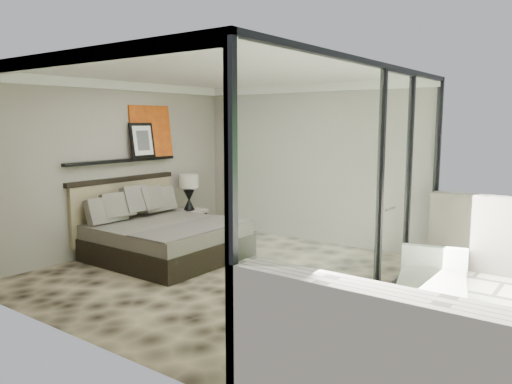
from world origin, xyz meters
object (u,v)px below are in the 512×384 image
Objects in this scene: bed at (163,236)px; table_lamp at (189,187)px; nightstand at (189,223)px; lounger at (431,297)px.

bed is 1.53m from table_lamp.
table_lamp is at bearing -0.87° from nightstand.
table_lamp is at bearing 116.57° from bed.
bed reaches higher than nightstand.
nightstand is 0.31× the size of lounger.
bed is 4.18m from lounger.
bed is 3.19× the size of table_lamp.
bed is at bearing -41.23° from nightstand.
nightstand is at bearing 152.09° from lounger.
table_lamp is at bearing 152.15° from lounger.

